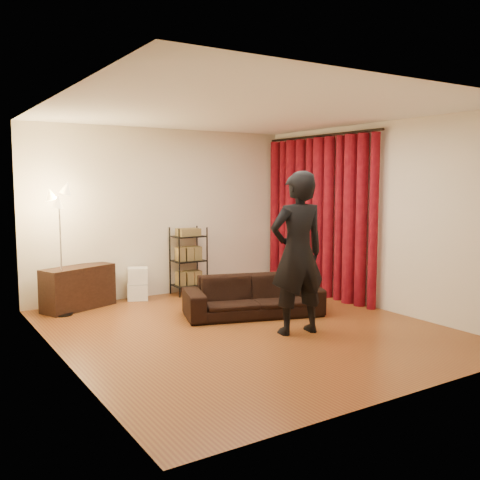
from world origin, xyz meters
TOP-DOWN VIEW (x-y plane):
  - floor at (0.00, 0.00)m, footprint 5.00×5.00m
  - ceiling at (0.00, 0.00)m, footprint 5.00×5.00m
  - wall_back at (0.00, 2.50)m, footprint 5.00×0.00m
  - wall_front at (0.00, -2.50)m, footprint 5.00×0.00m
  - wall_left at (-2.25, 0.00)m, footprint 0.00×5.00m
  - wall_right at (2.25, 0.00)m, footprint 0.00×5.00m
  - curtain_rod at (2.15, 1.12)m, footprint 0.04×2.65m
  - curtain at (2.13, 1.12)m, footprint 0.22×2.65m
  - sofa at (0.46, 0.53)m, footprint 2.01×1.26m
  - person at (0.44, -0.47)m, footprint 0.78×0.57m
  - media_cabinet at (-1.48, 2.23)m, footprint 1.14×0.77m
  - storage_boxes at (-0.54, 2.30)m, footprint 0.38×0.34m
  - wire_shelf at (0.34, 2.28)m, footprint 0.55×0.42m
  - floor_lamp at (-1.78, 1.95)m, footprint 0.39×0.39m

SIDE VIEW (x-z plane):
  - floor at x=0.00m, z-range 0.00..0.00m
  - storage_boxes at x=-0.54m, z-range 0.00..0.52m
  - sofa at x=0.46m, z-range 0.00..0.55m
  - media_cabinet at x=-1.48m, z-range 0.00..0.62m
  - wire_shelf at x=0.34m, z-range 0.00..1.11m
  - floor_lamp at x=-1.78m, z-range 0.00..1.77m
  - person at x=0.44m, z-range 0.00..1.98m
  - curtain at x=2.13m, z-range 0.00..2.55m
  - wall_back at x=0.00m, z-range -1.15..3.85m
  - wall_front at x=0.00m, z-range -1.15..3.85m
  - wall_left at x=-2.25m, z-range -1.15..3.85m
  - wall_right at x=2.25m, z-range -1.15..3.85m
  - curtain_rod at x=2.15m, z-range 2.56..2.60m
  - ceiling at x=0.00m, z-range 2.70..2.70m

